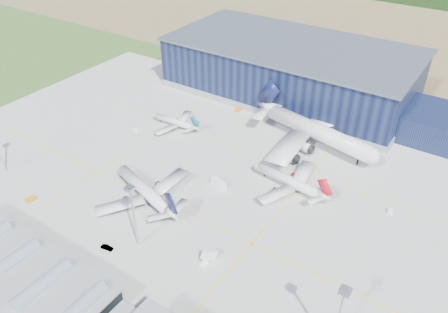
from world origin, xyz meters
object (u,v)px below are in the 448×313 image
at_px(airliner_regional, 174,119).
at_px(light_mast_east, 340,311).
at_px(airstair, 209,257).
at_px(car_b, 107,248).
at_px(gse_cart_b, 136,130).
at_px(gse_van_a, 219,183).
at_px(gse_tug_a, 30,199).
at_px(gse_cart_a, 390,212).
at_px(airliner_red, 288,176).
at_px(airliner_widebody, 319,124).
at_px(gse_tug_c, 238,110).
at_px(airliner_navy, 144,185).
at_px(light_mast_center, 133,207).
at_px(hangar, 295,72).

bearing_deg(airliner_regional, light_mast_east, 145.99).
distance_m(airstair, car_b, 32.48).
xyz_separation_m(gse_cart_b, car_b, (42.03, -57.54, 0.09)).
bearing_deg(gse_cart_b, light_mast_east, -81.94).
relative_size(gse_van_a, airstair, 1.30).
xyz_separation_m(gse_tug_a, car_b, (40.02, -1.37, -0.03)).
bearing_deg(gse_van_a, gse_cart_a, -53.69).
height_order(airliner_red, airliner_widebody, airliner_widebody).
bearing_deg(light_mast_east, gse_cart_a, 92.64).
height_order(gse_tug_a, gse_tug_c, gse_tug_c).
distance_m(airliner_navy, airliner_red, 52.19).
bearing_deg(light_mast_center, airliner_regional, 120.16).
height_order(airliner_widebody, gse_tug_c, airliner_widebody).
xyz_separation_m(hangar, airliner_regional, (-29.65, -61.39, -7.36)).
bearing_deg(airliner_navy, airstair, 179.31).
relative_size(light_mast_center, gse_tug_c, 6.41).
bearing_deg(airstair, gse_tug_c, 134.67).
bearing_deg(gse_tug_a, airliner_red, 42.02).
xyz_separation_m(airliner_regional, car_b, (30.33, -70.51, -3.59)).
bearing_deg(gse_tug_a, car_b, 1.66).
distance_m(airliner_red, gse_tug_c, 61.94).
xyz_separation_m(airliner_navy, airliner_widebody, (36.58, 67.00, 3.97)).
bearing_deg(gse_cart_a, airliner_red, -176.67).
bearing_deg(gse_tug_a, gse_tug_c, 78.84).
distance_m(airliner_navy, airliner_widebody, 76.44).
bearing_deg(gse_tug_c, airliner_widebody, -8.37).
bearing_deg(gse_cart_b, gse_van_a, -70.63).
relative_size(light_mast_center, gse_cart_a, 8.62).
distance_m(airliner_red, gse_cart_b, 75.04).
height_order(light_mast_center, gse_tug_a, light_mast_center).
bearing_deg(gse_van_a, gse_tug_c, 41.85).
distance_m(light_mast_center, gse_tug_a, 49.15).
height_order(hangar, airliner_regional, hangar).
relative_size(light_mast_center, airliner_red, 0.68).
height_order(light_mast_east, airliner_widebody, light_mast_east).
bearing_deg(light_mast_center, airliner_navy, 126.40).
height_order(light_mast_center, airliner_regional, light_mast_center).
xyz_separation_m(light_mast_center, gse_tug_c, (-20.74, 92.00, -14.65)).
bearing_deg(airliner_regional, hangar, -117.88).
bearing_deg(airstair, gse_van_a, 137.41).
xyz_separation_m(light_mast_center, gse_cart_a, (62.27, 59.32, -14.85)).
xyz_separation_m(airliner_red, gse_van_a, (-21.65, -13.49, -4.18)).
relative_size(light_mast_center, airstair, 4.85).
bearing_deg(car_b, gse_tug_c, -3.47).
relative_size(light_mast_center, airliner_regional, 0.88).
distance_m(hangar, gse_cart_b, 85.80).
xyz_separation_m(airliner_navy, airstair, (36.00, -11.00, -4.86)).
bearing_deg(airliner_navy, gse_cart_b, -26.31).
height_order(airliner_regional, gse_cart_a, airliner_regional).
distance_m(light_mast_east, airliner_navy, 80.82).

